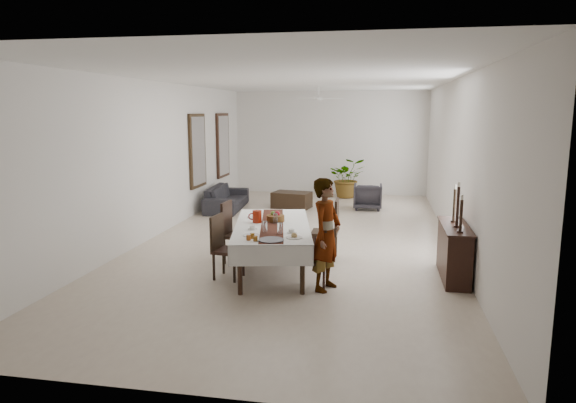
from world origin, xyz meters
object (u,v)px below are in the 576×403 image
(sideboard_body, at_px, (454,253))
(sofa, at_px, (227,198))
(dining_table_top, at_px, (272,227))
(woman, at_px, (326,235))
(red_pitcher, at_px, (257,217))

(sideboard_body, bearing_deg, sofa, 136.70)
(dining_table_top, bearing_deg, sofa, 103.61)
(woman, bearing_deg, red_pitcher, 74.62)
(woman, relative_size, sideboard_body, 1.20)
(woman, distance_m, sofa, 6.66)
(dining_table_top, height_order, sideboard_body, sideboard_body)
(dining_table_top, height_order, woman, woman)
(red_pitcher, height_order, woman, woman)
(red_pitcher, relative_size, sideboard_body, 0.15)
(woman, relative_size, sofa, 0.79)
(dining_table_top, bearing_deg, red_pitcher, 149.04)
(sofa, bearing_deg, red_pitcher, -161.67)
(red_pitcher, distance_m, sideboard_body, 3.19)
(sofa, bearing_deg, woman, -154.60)
(dining_table_top, xyz_separation_m, red_pitcher, (-0.28, 0.10, 0.14))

